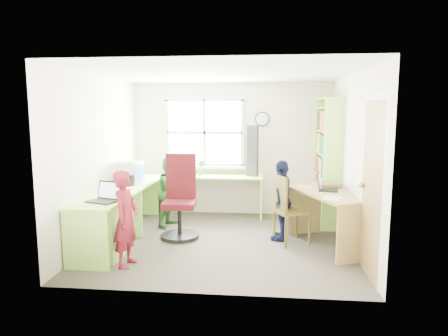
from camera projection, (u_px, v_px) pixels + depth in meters
The scene contains 19 objects.
room at pixel (224, 158), 5.73m from camera, with size 3.64×3.44×2.44m.
l_desk at pixel (128, 214), 5.59m from camera, with size 2.38×2.95×0.75m.
right_desk at pixel (328, 208), 5.52m from camera, with size 1.10×1.47×0.77m.
bookshelf at pixel (327, 165), 6.68m from camera, with size 0.30×1.02×2.10m.
swivel_chair at pixel (180, 202), 6.00m from camera, with size 0.61×0.61×1.24m.
wooden_chair at pixel (287, 207), 5.65m from camera, with size 0.57×0.57×0.99m.
crt_monitor at pixel (129, 172), 6.31m from camera, with size 0.41×0.37×0.35m.
laptop_left at pixel (105, 197), 5.05m from camera, with size 0.44×0.40×0.25m.
laptop_right at pixel (325, 186), 5.71m from camera, with size 0.36×0.41×0.24m.
speaker_a at pixel (130, 181), 6.10m from camera, with size 0.10×0.10×0.17m.
speaker_b at pixel (138, 175), 6.60m from camera, with size 0.09×0.09×0.18m.
cd_tower at pixel (253, 151), 7.02m from camera, with size 0.20×0.19×0.89m.
game_box at pixel (327, 185), 5.92m from camera, with size 0.42×0.42×0.07m.
paper_a at pixel (116, 194), 5.48m from camera, with size 0.26×0.32×0.00m.
paper_b at pixel (332, 198), 5.15m from camera, with size 0.29×0.35×0.00m.
potted_plant at pixel (201, 168), 7.13m from camera, with size 0.15×0.12×0.27m, color #31762F.
person_red at pixel (126, 219), 4.83m from camera, with size 0.43×0.28×1.18m, color maroon.
person_green at pixel (171, 192), 6.58m from camera, with size 0.56×0.43×1.14m, color #2B6528.
person_navy at pixel (282, 200), 5.85m from camera, with size 0.69×0.29×1.18m, color #131A3C.
Camera 1 is at (0.57, -5.57, 1.86)m, focal length 32.00 mm.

